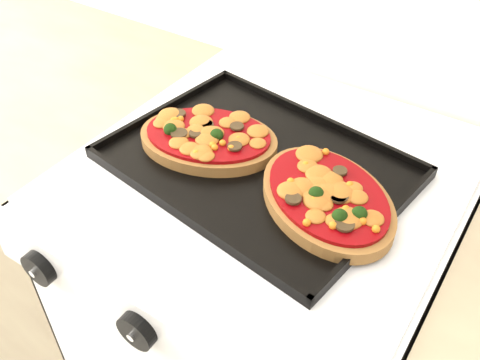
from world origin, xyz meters
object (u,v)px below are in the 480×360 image
Objects in this scene: baking_tray at (257,162)px; pizza_left at (208,137)px; pizza_right at (327,196)px; stove at (264,325)px.

pizza_left is (-0.09, -0.01, 0.01)m from baking_tray.
baking_tray is 0.14m from pizza_right.
pizza_right is at bearing -5.39° from pizza_left.
pizza_left is at bearing -166.76° from stove.
stove is 0.49m from pizza_left.
pizza_left is at bearing -168.26° from baking_tray.
pizza_right reaches higher than baking_tray.
baking_tray is at bearing -130.07° from stove.
pizza_right is (0.12, -0.05, 0.48)m from stove.
stove is 3.83× the size of pizza_right.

